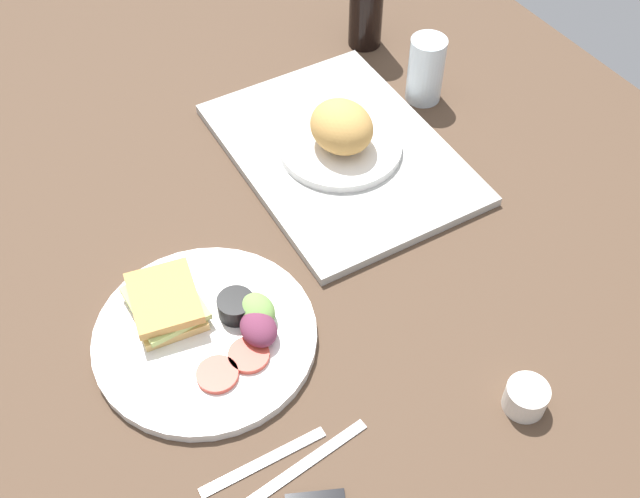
% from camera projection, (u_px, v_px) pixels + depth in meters
% --- Properties ---
extents(ground_plane, '(1.90, 1.50, 0.03)m').
position_uv_depth(ground_plane, '(296.00, 272.00, 1.18)').
color(ground_plane, '#4C3828').
extents(serving_tray, '(0.46, 0.35, 0.02)m').
position_uv_depth(serving_tray, '(340.00, 153.00, 1.31)').
color(serving_tray, '#B2B2AD').
rests_on(serving_tray, ground_plane).
extents(bread_plate_near, '(0.21, 0.21, 0.09)m').
position_uv_depth(bread_plate_near, '(341.00, 135.00, 1.28)').
color(bread_plate_near, white).
rests_on(bread_plate_near, serving_tray).
extents(plate_with_salad, '(0.31, 0.31, 0.05)m').
position_uv_depth(plate_with_salad, '(205.00, 329.00, 1.07)').
color(plate_with_salad, white).
rests_on(plate_with_salad, ground_plane).
extents(drinking_glass, '(0.06, 0.06, 0.12)m').
position_uv_depth(drinking_glass, '(426.00, 70.00, 1.37)').
color(drinking_glass, silver).
rests_on(drinking_glass, ground_plane).
extents(espresso_cup, '(0.06, 0.06, 0.04)m').
position_uv_depth(espresso_cup, '(526.00, 397.00, 1.00)').
color(espresso_cup, silver).
rests_on(espresso_cup, ground_plane).
extents(fork, '(0.02, 0.17, 0.01)m').
position_uv_depth(fork, '(263.00, 461.00, 0.96)').
color(fork, '#B7B7BC').
rests_on(fork, ground_plane).
extents(knife, '(0.03, 0.19, 0.01)m').
position_uv_depth(knife, '(304.00, 465.00, 0.96)').
color(knife, '#B7B7BC').
rests_on(knife, ground_plane).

